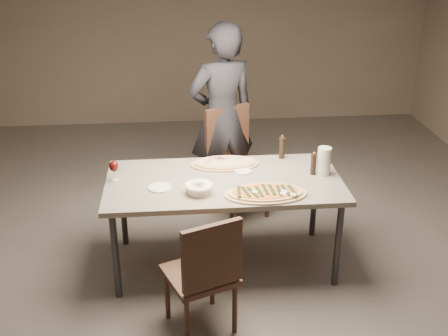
{
  "coord_description": "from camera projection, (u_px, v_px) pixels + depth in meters",
  "views": [
    {
      "loc": [
        -0.35,
        -3.85,
        2.6
      ],
      "look_at": [
        0.0,
        0.0,
        0.85
      ],
      "focal_mm": 45.0,
      "sensor_mm": 36.0,
      "label": 1
    }
  ],
  "objects": [
    {
      "name": "bread_basket",
      "position": [
        199.0,
        188.0,
        4.07
      ],
      "size": [
        0.21,
        0.21,
        0.07
      ],
      "rotation": [
        0.0,
        0.0,
        0.08
      ],
      "color": "#EFE4C2",
      "rests_on": "dining_table"
    },
    {
      "name": "side_plate",
      "position": [
        160.0,
        188.0,
        4.15
      ],
      "size": [
        0.18,
        0.18,
        0.01
      ],
      "rotation": [
        0.0,
        0.0,
        -0.23
      ],
      "color": "white",
      "rests_on": "dining_table"
    },
    {
      "name": "chair_near",
      "position": [
        205.0,
        270.0,
        3.62
      ],
      "size": [
        0.55,
        0.55,
        0.9
      ],
      "rotation": [
        0.0,
        0.0,
        0.38
      ],
      "color": "#41281B",
      "rests_on": "ground"
    },
    {
      "name": "ham_pizza",
      "position": [
        225.0,
        163.0,
        4.54
      ],
      "size": [
        0.55,
        0.31,
        0.04
      ],
      "rotation": [
        0.0,
        0.0,
        -0.42
      ],
      "color": "tan",
      "rests_on": "dining_table"
    },
    {
      "name": "chair_far",
      "position": [
        234.0,
        155.0,
        5.2
      ],
      "size": [
        0.63,
        0.63,
        1.0
      ],
      "rotation": [
        0.0,
        0.0,
        3.58
      ],
      "color": "#41281B",
      "rests_on": "ground"
    },
    {
      "name": "carafe",
      "position": [
        324.0,
        161.0,
        4.34
      ],
      "size": [
        0.11,
        0.11,
        0.22
      ],
      "rotation": [
        0.0,
        0.0,
        0.03
      ],
      "color": "silver",
      "rests_on": "dining_table"
    },
    {
      "name": "diner",
      "position": [
        222.0,
        117.0,
        5.21
      ],
      "size": [
        0.74,
        0.6,
        1.76
      ],
      "primitive_type": "imported",
      "rotation": [
        0.0,
        0.0,
        3.45
      ],
      "color": "black",
      "rests_on": "ground"
    },
    {
      "name": "room",
      "position": [
        224.0,
        98.0,
        4.02
      ],
      "size": [
        7.0,
        7.0,
        7.0
      ],
      "color": "#5F5A52",
      "rests_on": "ground"
    },
    {
      "name": "wine_glass",
      "position": [
        114.0,
        167.0,
        4.23
      ],
      "size": [
        0.07,
        0.07,
        0.16
      ],
      "rotation": [
        0.0,
        0.0,
        0.05
      ],
      "color": "silver",
      "rests_on": "dining_table"
    },
    {
      "name": "dining_table",
      "position": [
        224.0,
        187.0,
        4.31
      ],
      "size": [
        1.8,
        0.9,
        0.75
      ],
      "color": "gray",
      "rests_on": "ground"
    },
    {
      "name": "zucchini_pizza",
      "position": [
        266.0,
        193.0,
        4.05
      ],
      "size": [
        0.6,
        0.33,
        0.05
      ],
      "rotation": [
        0.0,
        0.0,
        -0.22
      ],
      "color": "tan",
      "rests_on": "dining_table"
    },
    {
      "name": "pepper_mill_left",
      "position": [
        313.0,
        164.0,
        4.35
      ],
      "size": [
        0.05,
        0.05,
        0.19
      ],
      "rotation": [
        0.0,
        0.0,
        0.37
      ],
      "color": "black",
      "rests_on": "dining_table"
    },
    {
      "name": "oil_dish",
      "position": [
        243.0,
        171.0,
        4.41
      ],
      "size": [
        0.13,
        0.13,
        0.02
      ],
      "rotation": [
        0.0,
        0.0,
        -0.19
      ],
      "color": "white",
      "rests_on": "dining_table"
    },
    {
      "name": "pepper_mill_right",
      "position": [
        282.0,
        147.0,
        4.63
      ],
      "size": [
        0.05,
        0.05,
        0.2
      ],
      "rotation": [
        0.0,
        0.0,
        -0.2
      ],
      "color": "black",
      "rests_on": "dining_table"
    }
  ]
}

